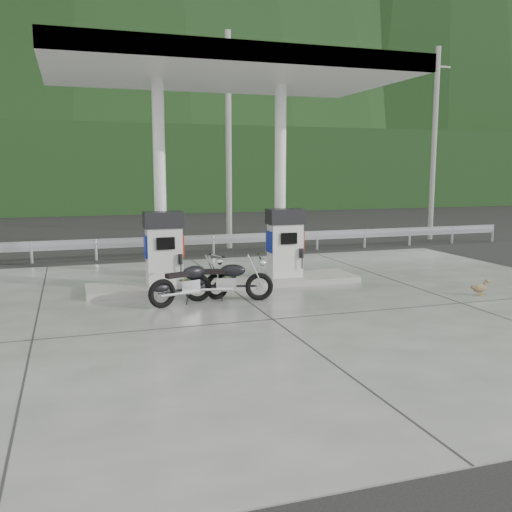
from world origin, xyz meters
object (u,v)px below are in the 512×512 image
object	(u,v)px
gas_pump_right	(285,243)
motorcycle_left	(190,283)
motorcycle_right	(228,281)
duck	(480,288)
gas_pump_left	(164,248)

from	to	relation	value
gas_pump_right	motorcycle_left	size ratio (longest dim) A/B	0.94
gas_pump_right	motorcycle_right	xyz separation A→B (m)	(-2.00, -1.62, -0.60)
gas_pump_right	motorcycle_left	bearing A→B (deg)	-150.77
duck	gas_pump_left	bearing A→B (deg)	159.51
motorcycle_right	gas_pump_left	bearing A→B (deg)	140.50
gas_pump_left	motorcycle_right	xyz separation A→B (m)	(1.20, -1.62, -0.60)
gas_pump_left	duck	bearing A→B (deg)	-22.95
gas_pump_left	motorcycle_right	distance (m)	2.10
gas_pump_right	duck	size ratio (longest dim) A/B	3.84
gas_pump_right	motorcycle_right	distance (m)	2.65
motorcycle_left	gas_pump_left	bearing A→B (deg)	83.02
motorcycle_right	duck	size ratio (longest dim) A/B	4.09
gas_pump_left	gas_pump_right	xyz separation A→B (m)	(3.20, 0.00, 0.00)
motorcycle_left	motorcycle_right	xyz separation A→B (m)	(0.88, -0.01, -0.00)
motorcycle_left	motorcycle_right	size ratio (longest dim) A/B	1.00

